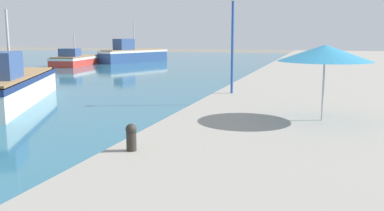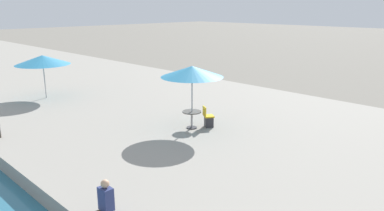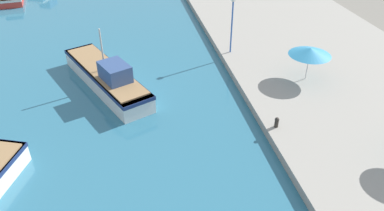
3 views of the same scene
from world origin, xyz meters
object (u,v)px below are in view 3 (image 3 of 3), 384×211
(cafe_umbrella_white, at_px, (310,51))
(fishing_boat_mid, at_px, (107,77))
(mooring_bollard, at_px, (277,122))
(lamppost, at_px, (232,16))

(cafe_umbrella_white, bearing_deg, fishing_boat_mid, 170.20)
(fishing_boat_mid, bearing_deg, mooring_bollard, -62.29)
(fishing_boat_mid, distance_m, cafe_umbrella_white, 14.42)
(cafe_umbrella_white, xyz_separation_m, mooring_bollard, (-4.28, -5.14, -1.80))
(mooring_bollard, bearing_deg, lamppost, 88.98)
(cafe_umbrella_white, bearing_deg, lamppost, 127.13)
(fishing_boat_mid, bearing_deg, cafe_umbrella_white, -34.43)
(mooring_bollard, distance_m, lamppost, 10.90)
(mooring_bollard, bearing_deg, fishing_boat_mid, 142.33)
(lamppost, bearing_deg, fishing_boat_mid, -163.45)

